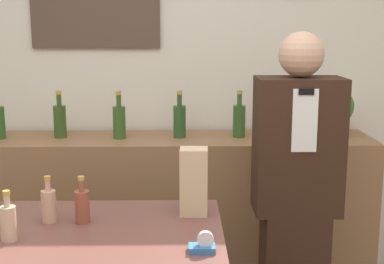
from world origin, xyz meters
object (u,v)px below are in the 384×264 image
shopkeeper (296,200)px  paper_bag (194,181)px  tape_dispenser (203,245)px  potted_plant (335,110)px

shopkeeper → paper_bag: bearing=-139.6°
shopkeeper → tape_dispenser: shopkeeper is taller
tape_dispenser → shopkeeper: bearing=58.9°
potted_plant → paper_bag: potted_plant is taller
shopkeeper → potted_plant: size_ratio=5.51×
shopkeeper → tape_dispenser: 0.95m
potted_plant → paper_bag: bearing=-128.5°
paper_bag → tape_dispenser: 0.39m
shopkeeper → potted_plant: (0.36, 0.66, 0.34)m
paper_bag → tape_dispenser: size_ratio=3.03×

